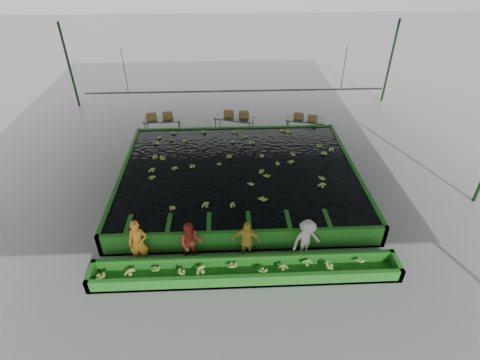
{
  "coord_description": "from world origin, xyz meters",
  "views": [
    {
      "loc": [
        -0.56,
        -11.87,
        9.5
      ],
      "look_at": [
        0.0,
        0.5,
        1.0
      ],
      "focal_mm": 28.0,
      "sensor_mm": 36.0,
      "label": 1
    }
  ],
  "objects_px": {
    "flotation_tank": "(239,177)",
    "packing_table_left": "(163,126)",
    "sorting_trough": "(246,271)",
    "worker_d": "(306,239)",
    "box_stack_mid": "(236,117)",
    "box_stack_right": "(305,119)",
    "packing_table_mid": "(234,125)",
    "packing_table_right": "(305,127)",
    "worker_a": "(138,243)",
    "worker_b": "(191,243)",
    "worker_c": "(246,241)",
    "box_stack_left": "(160,119)"
  },
  "relations": [
    {
      "from": "packing_table_mid",
      "to": "worker_a",
      "type": "bearing_deg",
      "value": -110.38
    },
    {
      "from": "worker_c",
      "to": "packing_table_mid",
      "type": "bearing_deg",
      "value": 97.76
    },
    {
      "from": "box_stack_right",
      "to": "worker_c",
      "type": "bearing_deg",
      "value": -112.35
    },
    {
      "from": "flotation_tank",
      "to": "packing_table_mid",
      "type": "bearing_deg",
      "value": 90.45
    },
    {
      "from": "sorting_trough",
      "to": "packing_table_left",
      "type": "bearing_deg",
      "value": 110.9
    },
    {
      "from": "sorting_trough",
      "to": "worker_d",
      "type": "bearing_deg",
      "value": 21.08
    },
    {
      "from": "sorting_trough",
      "to": "box_stack_left",
      "type": "height_order",
      "value": "box_stack_left"
    },
    {
      "from": "worker_d",
      "to": "box_stack_mid",
      "type": "bearing_deg",
      "value": 82.15
    },
    {
      "from": "worker_b",
      "to": "box_stack_mid",
      "type": "relative_size",
      "value": 1.2
    },
    {
      "from": "worker_c",
      "to": "box_stack_left",
      "type": "height_order",
      "value": "worker_c"
    },
    {
      "from": "flotation_tank",
      "to": "worker_a",
      "type": "relative_size",
      "value": 5.77
    },
    {
      "from": "packing_table_left",
      "to": "box_stack_right",
      "type": "xyz_separation_m",
      "value": [
        7.64,
        -0.47,
        0.48
      ]
    },
    {
      "from": "packing_table_mid",
      "to": "box_stack_mid",
      "type": "xyz_separation_m",
      "value": [
        0.12,
        0.09,
        0.48
      ]
    },
    {
      "from": "box_stack_left",
      "to": "worker_d",
      "type": "bearing_deg",
      "value": -57.17
    },
    {
      "from": "flotation_tank",
      "to": "packing_table_left",
      "type": "bearing_deg",
      "value": 127.32
    },
    {
      "from": "worker_a",
      "to": "packing_table_mid",
      "type": "xyz_separation_m",
      "value": [
        3.45,
        9.3,
        -0.39
      ]
    },
    {
      "from": "flotation_tank",
      "to": "box_stack_right",
      "type": "relative_size",
      "value": 8.27
    },
    {
      "from": "worker_c",
      "to": "worker_d",
      "type": "relative_size",
      "value": 1.02
    },
    {
      "from": "flotation_tank",
      "to": "worker_c",
      "type": "distance_m",
      "value": 4.31
    },
    {
      "from": "sorting_trough",
      "to": "packing_table_left",
      "type": "height_order",
      "value": "packing_table_left"
    },
    {
      "from": "worker_a",
      "to": "worker_d",
      "type": "distance_m",
      "value": 5.57
    },
    {
      "from": "box_stack_left",
      "to": "packing_table_mid",
      "type": "bearing_deg",
      "value": -2.3
    },
    {
      "from": "flotation_tank",
      "to": "packing_table_left",
      "type": "height_order",
      "value": "flotation_tank"
    },
    {
      "from": "packing_table_right",
      "to": "box_stack_left",
      "type": "distance_m",
      "value": 7.8
    },
    {
      "from": "worker_b",
      "to": "box_stack_right",
      "type": "bearing_deg",
      "value": 57.7
    },
    {
      "from": "packing_table_left",
      "to": "packing_table_right",
      "type": "height_order",
      "value": "packing_table_right"
    },
    {
      "from": "packing_table_left",
      "to": "packing_table_mid",
      "type": "height_order",
      "value": "packing_table_mid"
    },
    {
      "from": "worker_a",
      "to": "box_stack_left",
      "type": "height_order",
      "value": "worker_a"
    },
    {
      "from": "worker_a",
      "to": "worker_c",
      "type": "xyz_separation_m",
      "value": [
        3.55,
        0.0,
        -0.07
      ]
    },
    {
      "from": "flotation_tank",
      "to": "sorting_trough",
      "type": "relative_size",
      "value": 1.0
    },
    {
      "from": "flotation_tank",
      "to": "sorting_trough",
      "type": "distance_m",
      "value": 5.1
    },
    {
      "from": "worker_b",
      "to": "box_stack_left",
      "type": "xyz_separation_m",
      "value": [
        -2.25,
        9.46,
        0.1
      ]
    },
    {
      "from": "worker_c",
      "to": "box_stack_right",
      "type": "xyz_separation_m",
      "value": [
        3.68,
        8.95,
        0.13
      ]
    },
    {
      "from": "worker_c",
      "to": "box_stack_right",
      "type": "relative_size",
      "value": 1.33
    },
    {
      "from": "box_stack_mid",
      "to": "box_stack_right",
      "type": "bearing_deg",
      "value": -6.86
    },
    {
      "from": "box_stack_mid",
      "to": "worker_a",
      "type": "bearing_deg",
      "value": -110.82
    },
    {
      "from": "packing_table_mid",
      "to": "packing_table_right",
      "type": "xyz_separation_m",
      "value": [
        3.79,
        -0.31,
        -0.01
      ]
    },
    {
      "from": "packing_table_left",
      "to": "packing_table_right",
      "type": "xyz_separation_m",
      "value": [
        7.65,
        -0.44,
        0.02
      ]
    },
    {
      "from": "worker_a",
      "to": "packing_table_left",
      "type": "relative_size",
      "value": 0.89
    },
    {
      "from": "packing_table_left",
      "to": "box_stack_right",
      "type": "height_order",
      "value": "box_stack_right"
    },
    {
      "from": "worker_b",
      "to": "box_stack_right",
      "type": "relative_size",
      "value": 1.31
    },
    {
      "from": "packing_table_right",
      "to": "box_stack_right",
      "type": "xyz_separation_m",
      "value": [
        -0.01,
        -0.04,
        0.47
      ]
    },
    {
      "from": "packing_table_right",
      "to": "packing_table_mid",
      "type": "bearing_deg",
      "value": 175.28
    },
    {
      "from": "sorting_trough",
      "to": "box_stack_left",
      "type": "xyz_separation_m",
      "value": [
        -4.02,
        10.26,
        0.64
      ]
    },
    {
      "from": "packing_table_mid",
      "to": "box_stack_right",
      "type": "bearing_deg",
      "value": -5.31
    },
    {
      "from": "sorting_trough",
      "to": "worker_a",
      "type": "bearing_deg",
      "value": 167.1
    },
    {
      "from": "box_stack_left",
      "to": "box_stack_mid",
      "type": "xyz_separation_m",
      "value": [
        4.1,
        -0.07,
        0.07
      ]
    },
    {
      "from": "packing_table_left",
      "to": "packing_table_mid",
      "type": "bearing_deg",
      "value": -1.82
    },
    {
      "from": "packing_table_right",
      "to": "box_stack_right",
      "type": "bearing_deg",
      "value": -107.78
    },
    {
      "from": "worker_b",
      "to": "packing_table_right",
      "type": "relative_size",
      "value": 0.78
    }
  ]
}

